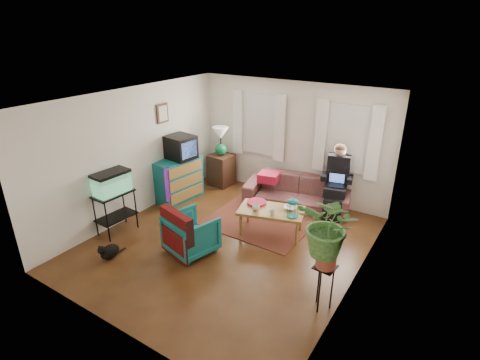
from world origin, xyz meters
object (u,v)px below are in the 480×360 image
Objects in this scene: side_table at (221,170)px; armchair at (191,232)px; plant_stand at (323,287)px; aquarium_stand at (116,213)px; sofa at (297,187)px; dresser at (178,179)px; coffee_table at (271,221)px.

armchair is at bearing -64.74° from side_table.
armchair is 1.11× the size of plant_stand.
aquarium_stand is 4.06m from plant_stand.
side_table is 0.94× the size of aquarium_stand.
sofa is at bearing -2.17° from side_table.
plant_stand is (1.65, -2.73, -0.09)m from sofa.
coffee_table is at bearing 2.67° from dresser.
aquarium_stand is at bearing -142.92° from sofa.
side_table is (-2.06, 0.08, -0.06)m from sofa.
aquarium_stand is 1.05× the size of armchair.
side_table is at bearing 130.84° from coffee_table.
aquarium_stand is 1.64m from armchair.
plant_stand is (4.05, -1.62, -0.13)m from dresser.
armchair is 2.44m from plant_stand.
plant_stand is (1.57, -1.41, 0.10)m from coffee_table.
coffee_table is at bearing 35.42° from aquarium_stand.
armchair is (-0.79, -2.61, -0.05)m from sofa.
plant_stand is (4.06, 0.13, -0.06)m from aquarium_stand.
sofa is 2.75× the size of aquarium_stand.
aquarium_stand is at bearing -178.13° from plant_stand.
aquarium_stand is (-0.35, -2.94, 0.03)m from side_table.
dresser is 2.20m from armchair.
dresser is 1.37× the size of armchair.
sofa is 2.06m from side_table.
coffee_table is (0.87, 1.29, -0.14)m from armchair.
sofa is 2.93× the size of side_table.
dresser is at bearing -105.94° from side_table.
plant_stand is (2.44, -0.12, -0.04)m from armchair.
side_table reaches higher than plant_stand.
sofa is 1.34m from coffee_table.
armchair reaches higher than side_table.
coffee_table is at bearing 138.03° from plant_stand.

